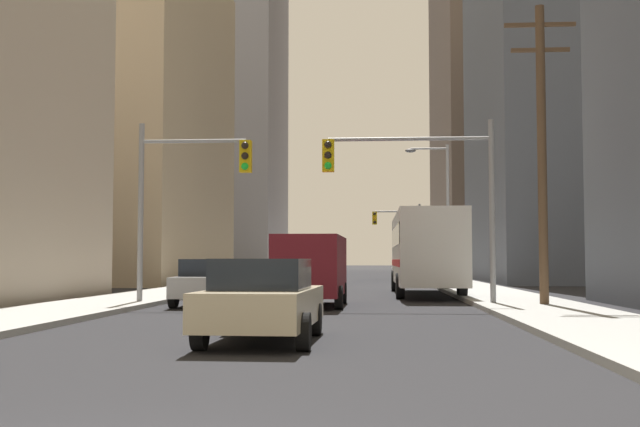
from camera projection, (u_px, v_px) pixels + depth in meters
name	position (u px, v px, depth m)	size (l,w,h in m)	color
sidewalk_left	(249.00, 280.00, 55.23)	(3.38, 160.00, 0.15)	#9E9E99
sidewalk_right	(443.00, 280.00, 54.32)	(3.38, 160.00, 0.15)	#9E9E99
city_bus	(425.00, 250.00, 33.12)	(2.67, 11.51, 3.40)	silver
cargo_van_maroon	(311.00, 266.00, 25.31)	(2.16, 5.25, 2.26)	maroon
sedan_beige	(263.00, 300.00, 14.22)	(1.95, 4.26, 1.52)	#C6B793
sedan_silver	(210.00, 282.00, 25.45)	(1.95, 4.21, 1.52)	#B7BABF
sedan_navy	(261.00, 275.00, 36.16)	(1.95, 4.25, 1.52)	#141E4C
traffic_signal_near_left	(189.00, 182.00, 25.64)	(3.76, 0.44, 6.00)	gray
traffic_signal_near_right	(416.00, 178.00, 25.15)	(5.52, 0.44, 6.00)	gray
traffic_signal_far_right	(399.00, 228.00, 63.26)	(3.91, 0.44, 6.00)	gray
utility_pole_right	(542.00, 147.00, 24.18)	(2.20, 0.28, 9.43)	brown
street_lamp_right	(441.00, 201.00, 40.63)	(2.27, 0.32, 7.50)	gray
building_left_mid_office	(100.00, 116.00, 53.09)	(14.67, 21.55, 22.47)	tan
building_right_far_highrise	(512.00, 10.00, 92.53)	(17.50, 29.27, 61.98)	#66564C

